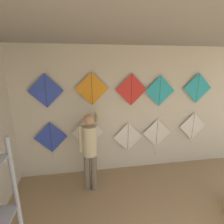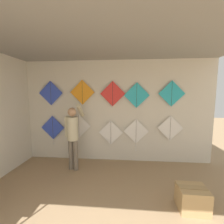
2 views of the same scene
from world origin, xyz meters
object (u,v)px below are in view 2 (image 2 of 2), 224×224
Objects in this scene: cardboard_box at (192,198)px; kite_1 at (79,126)px; shopkeeper at (73,133)px; kite_0 at (53,128)px; kite_5 at (51,93)px; kite_9 at (172,94)px; kite_8 at (137,95)px; kite_3 at (136,132)px; kite_4 at (170,128)px; kite_7 at (113,94)px; kite_2 at (111,133)px; kite_6 at (82,92)px.

cardboard_box is 0.67× the size of kite_1.
kite_0 is (-0.79, 0.56, -0.03)m from shopkeeper.
kite_9 is (3.30, 0.00, -0.02)m from kite_5.
kite_8 is at bearing 34.01° from shopkeeper.
kite_3 reaches higher than cardboard_box.
kite_4 is 1.00× the size of kite_9.
kite_0 is 3.29m from kite_4.
shopkeeper is 2.02× the size of kite_0.
kite_7 is (-0.65, 0.00, 1.06)m from kite_3.
kite_1 is 2.52m from kite_4.
shopkeeper is 1.45m from kite_7.
kite_4 is (1.61, 0.00, 0.16)m from kite_2.
kite_2 is 1.62m from kite_4.
kite_9 reaches higher than shopkeeper.
kite_0 is 0.77m from kite_1.
kite_5 is 1.00× the size of kite_6.
kite_8 reaches higher than kite_2.
kite_9 is (2.39, 0.00, -0.04)m from kite_6.
kite_9 reaches higher than kite_1.
kite_2 is 1.25m from kite_8.
kite_6 is at bearing 0.00° from kite_1.
shopkeeper reaches higher than kite_1.
kite_0 is 1.99m from kite_7.
shopkeeper reaches higher than kite_2.
kite_6 reaches higher than kite_0.
kite_7 is 1.56m from kite_9.
kite_7 is at bearing 130.36° from cardboard_box.
kite_3 is 1.30× the size of kite_5.
kite_8 reaches higher than kite_0.
kite_1 is 1.62m from kite_3.
kite_5 is 3.30m from kite_9.
cardboard_box is 3.34m from kite_6.
kite_6 is 2.39m from kite_9.
kite_6 reaches higher than kite_7.
cardboard_box is at bearing -28.16° from kite_0.
shopkeeper is at bearing -167.42° from kite_9.
cardboard_box is 2.51m from kite_8.
kite_8 reaches higher than kite_1.
kite_5 is at bearing 179.98° from kite_3.
kite_4 is at bearing 0.00° from kite_2.
kite_9 is at bearing 180.00° from kite_4.
kite_1 is at bearing 180.00° from kite_7.
kite_1 is 1.00× the size of kite_8.
kite_4 is 1.00× the size of kite_5.
shopkeeper reaches higher than cardboard_box.
kite_6 is at bearing 143.32° from cardboard_box.
kite_4 is at bearing 0.00° from kite_6.
kite_0 is 1.20× the size of kite_1.
kite_2 is 2.02m from kite_5.
kite_8 is at bearing 0.00° from kite_5.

